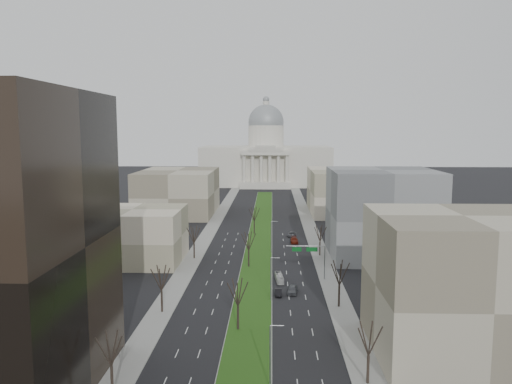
% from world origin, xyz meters
% --- Properties ---
extents(ground, '(600.00, 600.00, 0.00)m').
position_xyz_m(ground, '(0.00, 120.00, 0.00)').
color(ground, black).
rests_on(ground, ground).
extents(median, '(8.00, 222.03, 0.20)m').
position_xyz_m(median, '(0.00, 118.99, 0.10)').
color(median, '#999993').
rests_on(median, ground).
extents(sidewalk_left, '(5.00, 330.00, 0.15)m').
position_xyz_m(sidewalk_left, '(-17.50, 95.00, 0.07)').
color(sidewalk_left, gray).
rests_on(sidewalk_left, ground).
extents(sidewalk_right, '(5.00, 330.00, 0.15)m').
position_xyz_m(sidewalk_right, '(17.50, 95.00, 0.07)').
color(sidewalk_right, gray).
rests_on(sidewalk_right, ground).
extents(capitol, '(80.00, 46.00, 55.00)m').
position_xyz_m(capitol, '(0.00, 269.59, 16.31)').
color(capitol, beige).
rests_on(capitol, ground).
extents(building_beige_left, '(26.00, 22.00, 14.00)m').
position_xyz_m(building_beige_left, '(-33.00, 85.00, 7.00)').
color(building_beige_left, tan).
rests_on(building_beige_left, ground).
extents(building_tan_right, '(26.00, 24.00, 22.00)m').
position_xyz_m(building_tan_right, '(33.00, 32.00, 11.00)').
color(building_tan_right, gray).
rests_on(building_tan_right, ground).
extents(building_grey_right, '(28.00, 26.00, 24.00)m').
position_xyz_m(building_grey_right, '(34.00, 92.00, 12.00)').
color(building_grey_right, slate).
rests_on(building_grey_right, ground).
extents(building_far_left, '(30.00, 40.00, 18.00)m').
position_xyz_m(building_far_left, '(-35.00, 160.00, 9.00)').
color(building_far_left, gray).
rests_on(building_far_left, ground).
extents(building_far_right, '(30.00, 40.00, 18.00)m').
position_xyz_m(building_far_right, '(35.00, 165.00, 9.00)').
color(building_far_right, tan).
rests_on(building_far_right, ground).
extents(tree_left_near, '(5.10, 5.10, 9.18)m').
position_xyz_m(tree_left_near, '(-17.20, 18.00, 6.61)').
color(tree_left_near, black).
rests_on(tree_left_near, ground).
extents(tree_left_mid, '(5.40, 5.40, 9.72)m').
position_xyz_m(tree_left_mid, '(-17.20, 48.00, 7.00)').
color(tree_left_mid, black).
rests_on(tree_left_mid, ground).
extents(tree_left_far, '(5.28, 5.28, 9.50)m').
position_xyz_m(tree_left_far, '(-17.20, 88.00, 6.84)').
color(tree_left_far, black).
rests_on(tree_left_far, ground).
extents(tree_right_near, '(5.16, 5.16, 9.29)m').
position_xyz_m(tree_right_near, '(17.20, 22.00, 6.69)').
color(tree_right_near, black).
rests_on(tree_right_near, ground).
extents(tree_right_mid, '(5.52, 5.52, 9.94)m').
position_xyz_m(tree_right_mid, '(17.20, 52.00, 7.16)').
color(tree_right_mid, black).
rests_on(tree_right_mid, ground).
extents(tree_right_far, '(5.04, 5.04, 9.07)m').
position_xyz_m(tree_right_far, '(17.20, 92.00, 6.53)').
color(tree_right_far, black).
rests_on(tree_right_far, ground).
extents(tree_median_a, '(5.40, 5.40, 9.72)m').
position_xyz_m(tree_median_a, '(-2.00, 40.00, 7.00)').
color(tree_median_a, black).
rests_on(tree_median_a, ground).
extents(tree_median_b, '(5.40, 5.40, 9.72)m').
position_xyz_m(tree_median_b, '(-2.00, 80.00, 7.00)').
color(tree_median_b, black).
rests_on(tree_median_b, ground).
extents(tree_median_c, '(5.40, 5.40, 9.72)m').
position_xyz_m(tree_median_c, '(-2.00, 120.00, 7.00)').
color(tree_median_c, black).
rests_on(tree_median_c, ground).
extents(streetlamp_median_a, '(1.90, 0.20, 9.16)m').
position_xyz_m(streetlamp_median_a, '(3.76, 20.00, 4.81)').
color(streetlamp_median_a, gray).
rests_on(streetlamp_median_a, ground).
extents(streetlamp_median_b, '(1.90, 0.20, 9.16)m').
position_xyz_m(streetlamp_median_b, '(3.76, 55.00, 4.81)').
color(streetlamp_median_b, gray).
rests_on(streetlamp_median_b, ground).
extents(streetlamp_median_c, '(1.90, 0.20, 9.16)m').
position_xyz_m(streetlamp_median_c, '(3.76, 95.00, 4.81)').
color(streetlamp_median_c, gray).
rests_on(streetlamp_median_c, ground).
extents(mast_arm_signs, '(9.12, 0.24, 8.09)m').
position_xyz_m(mast_arm_signs, '(13.49, 70.03, 6.11)').
color(mast_arm_signs, gray).
rests_on(mast_arm_signs, ground).
extents(car_grey_near, '(2.69, 5.21, 1.70)m').
position_xyz_m(car_grey_near, '(8.37, 60.02, 0.85)').
color(car_grey_near, '#494B50').
rests_on(car_grey_near, ground).
extents(car_black, '(1.46, 4.05, 1.33)m').
position_xyz_m(car_black, '(5.30, 58.53, 0.67)').
color(car_black, black).
rests_on(car_black, ground).
extents(car_red, '(2.31, 5.62, 1.63)m').
position_xyz_m(car_red, '(10.81, 107.84, 0.81)').
color(car_red, '#631A0D').
rests_on(car_red, ground).
extents(car_grey_far, '(3.02, 5.29, 1.39)m').
position_xyz_m(car_grey_far, '(10.33, 116.97, 0.69)').
color(car_grey_far, '#4E5056').
rests_on(car_grey_far, ground).
extents(box_van, '(2.12, 6.60, 1.81)m').
position_xyz_m(box_van, '(5.63, 68.11, 0.90)').
color(box_van, silver).
rests_on(box_van, ground).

